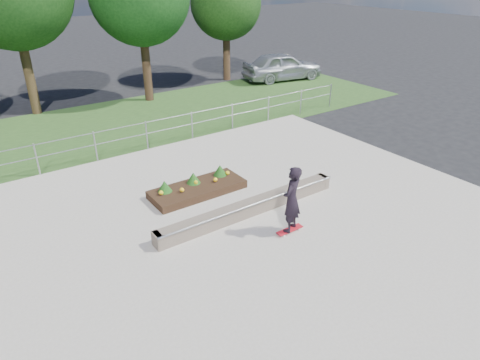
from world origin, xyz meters
name	(u,v)px	position (x,y,z in m)	size (l,w,h in m)	color
ground	(266,240)	(0.00, 0.00, 0.00)	(120.00, 120.00, 0.00)	black
grass_verge	(116,126)	(0.00, 11.00, 0.01)	(30.00, 8.00, 0.02)	#28491D
concrete_slab	(266,239)	(0.00, 0.00, 0.03)	(15.00, 15.00, 0.06)	#A0998E
fence	(146,132)	(0.00, 7.50, 0.77)	(20.06, 0.06, 1.20)	#919398
tree_far_right	(226,4)	(9.00, 15.50, 4.48)	(4.20, 4.20, 6.60)	#342014
grind_ledge	(250,207)	(0.40, 1.25, 0.26)	(6.00, 0.44, 0.43)	brown
planter_bed	(197,187)	(-0.22, 3.27, 0.24)	(3.00, 1.20, 0.61)	black
skateboarder	(292,200)	(0.69, -0.13, 1.06)	(0.80, 0.69, 1.92)	silver
parked_car	(282,66)	(11.82, 13.44, 0.86)	(2.02, 5.03, 1.71)	#A0A4AA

